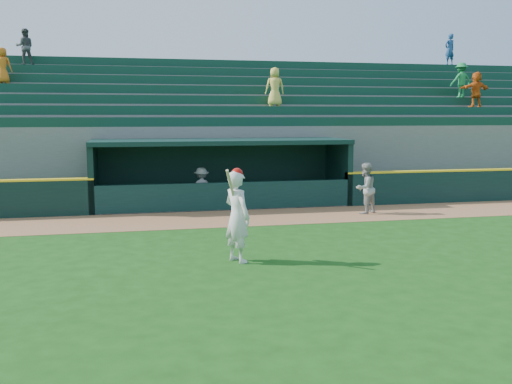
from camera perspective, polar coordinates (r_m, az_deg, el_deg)
ground at (r=14.00m, az=1.40°, el=-6.14°), size 120.00×120.00×0.00m
warning_track at (r=18.69m, az=-2.15°, el=-2.62°), size 40.00×3.00×0.01m
dugout_player_front at (r=19.79m, az=10.86°, el=0.36°), size 1.06×0.98×1.74m
dugout_player_inside at (r=20.73m, az=-5.46°, el=0.42°), size 0.98×0.59×1.47m
dugout at (r=21.55m, az=-3.63°, el=2.37°), size 9.40×2.80×2.46m
stands at (r=25.99m, az=-5.20°, el=5.55°), size 34.50×6.25×7.58m
batter_at_plate at (r=13.00m, az=-1.90°, el=-2.36°), size 0.80×0.91×2.18m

